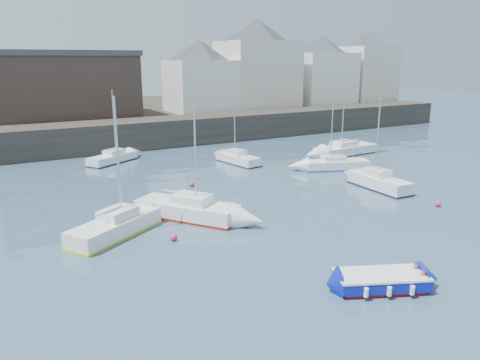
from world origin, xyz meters
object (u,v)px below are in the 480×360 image
sailboat_b (188,209)px  sailboat_g (346,149)px  sailboat_h (113,158)px  sailboat_d (336,164)px  buoy_near (174,241)px  blue_dinghy (381,280)px  sailboat_a (116,226)px  sailboat_f (238,159)px  buoy_mid (438,207)px  buoy_far (192,186)px  sailboat_c (379,182)px

sailboat_b → sailboat_g: sailboat_g is taller
sailboat_g → sailboat_h: size_ratio=1.32×
sailboat_d → buoy_near: size_ratio=18.48×
sailboat_h → buoy_near: (-2.39, -21.11, -0.44)m
sailboat_d → sailboat_g: 6.97m
buoy_near → sailboat_g: bearing=28.5°
blue_dinghy → sailboat_a: size_ratio=0.55×
sailboat_a → sailboat_f: 19.53m
sailboat_b → buoy_mid: sailboat_b is taller
sailboat_g → buoy_near: sailboat_g is taller
buoy_near → buoy_far: same height
blue_dinghy → sailboat_h: 30.79m
sailboat_b → blue_dinghy: bearing=-74.9°
sailboat_h → buoy_mid: (15.08, -24.25, -0.44)m
sailboat_b → buoy_near: (-2.19, -3.05, -0.55)m
buoy_mid → blue_dinghy: bearing=-151.8°
sailboat_a → sailboat_g: (26.61, 10.77, -0.03)m
sailboat_a → sailboat_h: size_ratio=1.13×
buoy_near → sailboat_c: bearing=6.5°
sailboat_c → buoy_far: size_ratio=17.78×
sailboat_d → sailboat_h: size_ratio=1.08×
blue_dinghy → buoy_near: bearing=120.3°
buoy_mid → buoy_far: 17.56m
buoy_near → buoy_mid: same height
sailboat_d → blue_dinghy: bearing=-126.3°
sailboat_h → sailboat_c: bearing=-52.1°
sailboat_d → sailboat_b: bearing=-161.7°
buoy_far → sailboat_b: bearing=-116.0°
sailboat_f → sailboat_g: (11.68, -1.82, 0.05)m
sailboat_h → blue_dinghy: bearing=-84.1°
sailboat_b → buoy_mid: bearing=-22.1°
sailboat_f → buoy_near: size_ratio=16.47×
buoy_mid → sailboat_a: bearing=164.7°
blue_dinghy → sailboat_h: size_ratio=0.62×
blue_dinghy → sailboat_b: bearing=105.1°
sailboat_a → sailboat_c: sailboat_a is taller
sailboat_b → sailboat_h: bearing=89.4°
sailboat_g → buoy_near: size_ratio=22.61×
sailboat_b → sailboat_c: 15.16m
buoy_mid → sailboat_d: bearing=83.4°
sailboat_d → buoy_near: (-18.83, -8.55, -0.44)m
buoy_near → buoy_far: 10.99m
buoy_far → sailboat_h: bearing=104.5°
sailboat_b → sailboat_c: (15.12, -1.08, -0.01)m
blue_dinghy → sailboat_c: sailboat_c is taller
sailboat_a → sailboat_b: (4.68, 0.73, 0.01)m
sailboat_b → sailboat_h: size_ratio=1.25×
buoy_mid → sailboat_b: bearing=157.9°
sailboat_b → sailboat_f: size_ratio=1.30×
blue_dinghy → sailboat_b: (-3.38, 12.57, 0.14)m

